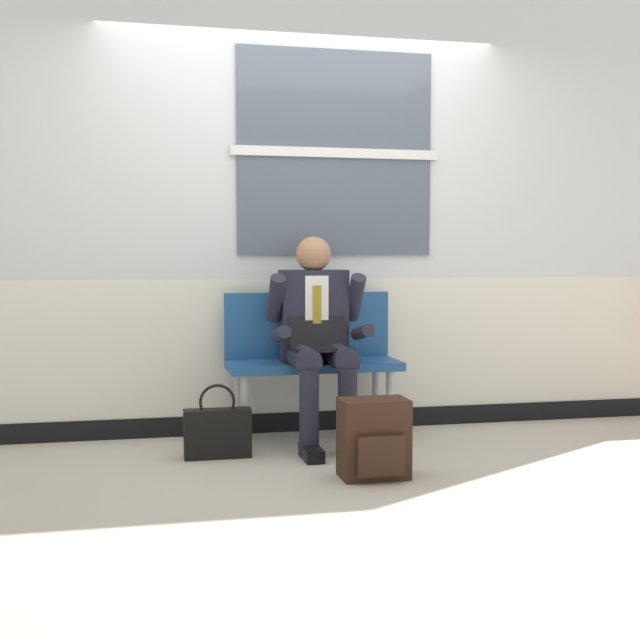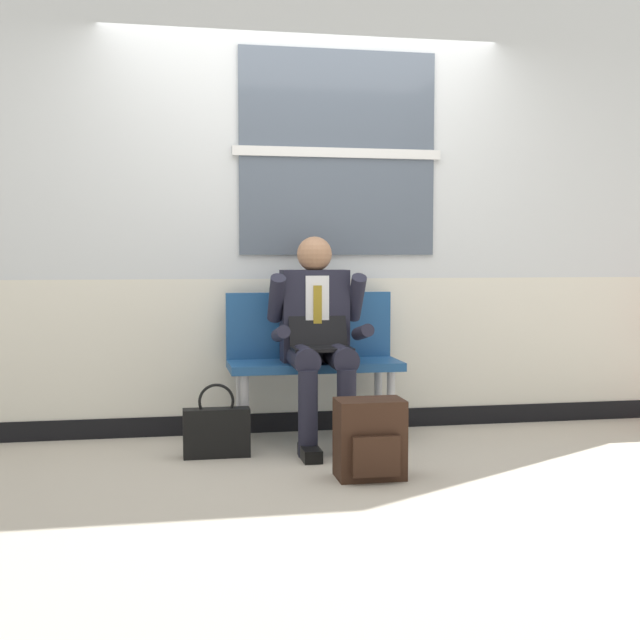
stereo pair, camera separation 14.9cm
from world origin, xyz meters
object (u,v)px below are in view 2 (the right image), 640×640
at_px(bench_with_person, 312,353).
at_px(handbag, 217,431).
at_px(backpack, 370,440).
at_px(person_seated, 318,334).

xyz_separation_m(bench_with_person, handbag, (-0.61, -0.38, -0.38)).
bearing_deg(handbag, backpack, -39.00).
xyz_separation_m(person_seated, backpack, (0.12, -0.78, -0.46)).
xyz_separation_m(bench_with_person, person_seated, (0.00, -0.20, 0.13)).
bearing_deg(backpack, person_seated, 98.71).
relative_size(backpack, handbag, 0.97).
bearing_deg(backpack, bench_with_person, 96.97).
bearing_deg(bench_with_person, person_seated, -90.00).
distance_m(bench_with_person, handbag, 0.82).
relative_size(bench_with_person, person_seated, 0.84).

